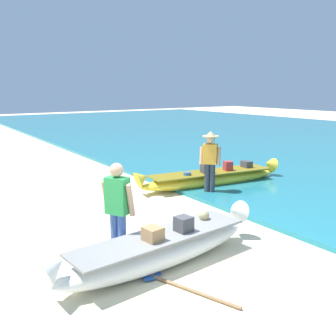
# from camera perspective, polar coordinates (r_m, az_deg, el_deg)

# --- Properties ---
(ground_plane) EXTENTS (80.00, 80.00, 0.00)m
(ground_plane) POSITION_cam_1_polar(r_m,az_deg,el_deg) (6.39, 0.66, -13.92)
(ground_plane) COLOR beige
(sea) EXTENTS (24.00, 56.00, 0.10)m
(sea) POSITION_cam_1_polar(r_m,az_deg,el_deg) (22.02, 20.05, 4.06)
(sea) COLOR teal
(sea) RESTS_ON ground
(boat_white_foreground) EXTENTS (3.96, 1.04, 0.80)m
(boat_white_foreground) POSITION_cam_1_polar(r_m,az_deg,el_deg) (6.14, -1.01, -12.03)
(boat_white_foreground) COLOR white
(boat_white_foreground) RESTS_ON ground
(boat_yellow_midground) EXTENTS (4.72, 1.39, 0.74)m
(boat_yellow_midground) POSITION_cam_1_polar(r_m,az_deg,el_deg) (10.98, 6.53, -1.49)
(boat_yellow_midground) COLOR yellow
(boat_yellow_midground) RESTS_ON ground
(person_vendor_hatted) EXTENTS (0.49, 0.54, 1.71)m
(person_vendor_hatted) POSITION_cam_1_polar(r_m,az_deg,el_deg) (9.92, 6.37, 1.41)
(person_vendor_hatted) COLOR #333842
(person_vendor_hatted) RESTS_ON ground
(person_tourist_customer) EXTENTS (0.45, 0.58, 1.64)m
(person_tourist_customer) POSITION_cam_1_polar(r_m,az_deg,el_deg) (6.14, -7.60, -5.83)
(person_tourist_customer) COLOR #3D5BA8
(person_tourist_customer) RESTS_ON ground
(paddle) EXTENTS (0.72, 1.54, 0.05)m
(paddle) POSITION_cam_1_polar(r_m,az_deg,el_deg) (5.66, 1.38, -17.23)
(paddle) COLOR #8E6B47
(paddle) RESTS_ON ground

